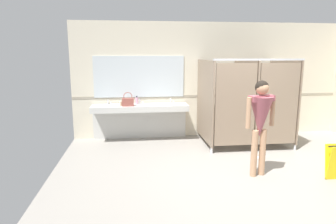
{
  "coord_description": "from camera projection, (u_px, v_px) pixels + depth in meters",
  "views": [
    {
      "loc": [
        -2.14,
        -4.96,
        2.12
      ],
      "look_at": [
        -1.48,
        0.51,
        1.05
      ],
      "focal_mm": 31.91,
      "sensor_mm": 36.0,
      "label": 1
    }
  ],
  "objects": [
    {
      "name": "wall_back_tile_band",
      "position": [
        215.0,
        96.0,
        7.79
      ],
      "size": [
        7.27,
        0.01,
        0.06
      ],
      "primitive_type": "cube",
      "color": "#9E937F",
      "rests_on": "wall_back"
    },
    {
      "name": "mirror_panel",
      "position": [
        139.0,
        77.0,
        7.46
      ],
      "size": [
        2.25,
        0.02,
        1.03
      ],
      "primitive_type": "cube",
      "color": "silver",
      "rests_on": "wall_back"
    },
    {
      "name": "wet_floor_sign",
      "position": [
        335.0,
        162.0,
        5.09
      ],
      "size": [
        0.28,
        0.19,
        0.61
      ],
      "color": "yellow",
      "rests_on": "ground_plane"
    },
    {
      "name": "vanity_counter",
      "position": [
        140.0,
        113.0,
        7.42
      ],
      "size": [
        2.35,
        0.59,
        1.01
      ],
      "color": "silver",
      "rests_on": "ground_plane"
    },
    {
      "name": "bathroom_stalls",
      "position": [
        248.0,
        101.0,
        6.9
      ],
      "size": [
        1.98,
        1.52,
        2.03
      ],
      "color": "#84705B",
      "rests_on": "ground_plane"
    },
    {
      "name": "handbag",
      "position": [
        128.0,
        102.0,
        7.09
      ],
      "size": [
        0.28,
        0.13,
        0.34
      ],
      "color": "#934C42",
      "rests_on": "vanity_counter"
    },
    {
      "name": "soap_dispenser",
      "position": [
        137.0,
        100.0,
        7.44
      ],
      "size": [
        0.07,
        0.07,
        0.19
      ],
      "color": "#D899B2",
      "rests_on": "vanity_counter"
    },
    {
      "name": "wall_back",
      "position": [
        215.0,
        80.0,
        7.78
      ],
      "size": [
        7.27,
        0.12,
        2.91
      ],
      "primitive_type": "cube",
      "color": "beige",
      "rests_on": "ground_plane"
    },
    {
      "name": "floor_drain_cover",
      "position": [
        259.0,
        157.0,
        6.22
      ],
      "size": [
        0.14,
        0.14,
        0.01
      ],
      "primitive_type": "cylinder",
      "color": "#B7BABF",
      "rests_on": "ground_plane"
    },
    {
      "name": "paper_cup",
      "position": [
        121.0,
        104.0,
        7.13
      ],
      "size": [
        0.07,
        0.07,
        0.11
      ],
      "primitive_type": "cylinder",
      "color": "beige",
      "rests_on": "vanity_counter"
    },
    {
      "name": "ground_plane",
      "position": [
        251.0,
        174.0,
        5.5
      ],
      "size": [
        7.27,
        5.75,
        0.1
      ],
      "primitive_type": "cube",
      "color": "gray"
    },
    {
      "name": "person_standing",
      "position": [
        260.0,
        116.0,
        5.11
      ],
      "size": [
        0.57,
        0.49,
        1.69
      ],
      "color": "tan",
      "rests_on": "ground_plane"
    }
  ]
}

